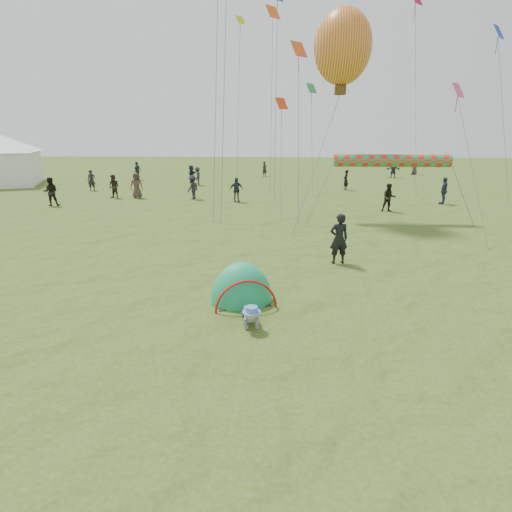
{
  "coord_description": "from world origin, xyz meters",
  "views": [
    {
      "loc": [
        -0.53,
        -8.17,
        4.5
      ],
      "look_at": [
        -1.12,
        3.07,
        1.0
      ],
      "focal_mm": 28.0,
      "sensor_mm": 36.0,
      "label": 1
    }
  ],
  "objects_px": {
    "crawling_toddler": "(251,314)",
    "popup_tent": "(242,301)",
    "balloon_kite": "(342,52)",
    "standing_adult": "(339,239)"
  },
  "relations": [
    {
      "from": "crawling_toddler",
      "to": "standing_adult",
      "type": "relative_size",
      "value": 0.45
    },
    {
      "from": "standing_adult",
      "to": "balloon_kite",
      "type": "distance_m",
      "value": 11.57
    },
    {
      "from": "balloon_kite",
      "to": "popup_tent",
      "type": "bearing_deg",
      "value": -108.6
    },
    {
      "from": "popup_tent",
      "to": "standing_adult",
      "type": "xyz_separation_m",
      "value": [
        3.15,
        3.53,
        0.9
      ]
    },
    {
      "from": "popup_tent",
      "to": "balloon_kite",
      "type": "distance_m",
      "value": 15.45
    },
    {
      "from": "popup_tent",
      "to": "crawling_toddler",
      "type": "bearing_deg",
      "value": -93.5
    },
    {
      "from": "crawling_toddler",
      "to": "popup_tent",
      "type": "xyz_separation_m",
      "value": [
        -0.35,
        1.48,
        -0.31
      ]
    },
    {
      "from": "balloon_kite",
      "to": "crawling_toddler",
      "type": "bearing_deg",
      "value": -105.36
    },
    {
      "from": "standing_adult",
      "to": "balloon_kite",
      "type": "height_order",
      "value": "balloon_kite"
    },
    {
      "from": "crawling_toddler",
      "to": "standing_adult",
      "type": "bearing_deg",
      "value": 50.73
    }
  ]
}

